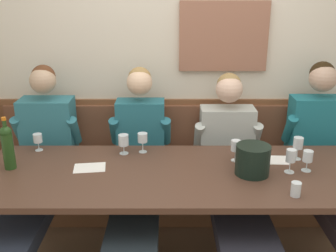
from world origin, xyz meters
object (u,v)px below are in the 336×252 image
at_px(wine_glass_near_bucket, 292,157).
at_px(wine_glass_right_end, 124,141).
at_px(wine_bottle_green_tall, 9,146).
at_px(wine_glass_mid_right, 143,139).
at_px(ice_bucket, 253,160).
at_px(wine_glass_left_end, 299,144).
at_px(person_center_right_seat, 233,170).
at_px(wine_glass_center_rear, 237,147).
at_px(wine_glass_center_front, 309,157).
at_px(person_center_left_seat, 39,165).
at_px(wine_glass_by_bottle, 39,139).
at_px(water_tumbler_center, 297,189).
at_px(person_right_seat, 139,168).
at_px(wall_bench, 179,184).
at_px(dining_table, 183,181).
at_px(person_left_seat, 330,164).

xyz_separation_m(wine_glass_near_bucket, wine_glass_right_end, (-1.12, 0.30, -0.01)).
bearing_deg(wine_bottle_green_tall, wine_glass_mid_right, 17.19).
height_order(ice_bucket, wine_glass_left_end, ice_bucket).
xyz_separation_m(person_center_right_seat, wine_glass_center_rear, (-0.01, -0.13, 0.24)).
bearing_deg(wine_glass_mid_right, wine_glass_center_front, -15.70).
distance_m(person_center_left_seat, person_center_right_seat, 1.46).
xyz_separation_m(person_center_right_seat, wine_bottle_green_tall, (-1.54, -0.25, 0.30)).
bearing_deg(wine_glass_center_rear, person_center_right_seat, 84.77).
bearing_deg(wine_glass_left_end, wine_bottle_green_tall, -175.78).
bearing_deg(wine_glass_center_rear, wine_glass_by_bottle, 172.72).
height_order(wine_glass_center_rear, wine_glass_near_bucket, wine_glass_near_bucket).
bearing_deg(person_center_left_seat, water_tumbler_center, -20.70).
bearing_deg(wine_bottle_green_tall, water_tumbler_center, -11.60).
bearing_deg(wine_glass_center_front, person_right_seat, 165.52).
height_order(person_center_left_seat, wine_bottle_green_tall, person_center_left_seat).
distance_m(wall_bench, wine_glass_center_front, 1.21).
bearing_deg(water_tumbler_center, wine_glass_mid_right, 145.46).
xyz_separation_m(person_right_seat, wine_glass_center_front, (1.14, -0.29, 0.22)).
bearing_deg(wall_bench, person_center_right_seat, -44.84).
height_order(wine_glass_center_rear, wine_glass_right_end, wine_glass_center_rear).
relative_size(wine_glass_by_bottle, wine_glass_center_front, 0.91).
xyz_separation_m(person_right_seat, wine_glass_near_bucket, (1.02, -0.32, 0.23)).
bearing_deg(person_center_right_seat, wine_glass_mid_right, 178.24).
bearing_deg(dining_table, wall_bench, 90.00).
bearing_deg(wine_glass_center_rear, wall_bench, 126.05).
distance_m(person_right_seat, wine_glass_near_bucket, 1.09).
distance_m(wine_glass_near_bucket, wine_glass_center_front, 0.12).
distance_m(person_center_right_seat, person_left_seat, 0.73).
xyz_separation_m(person_right_seat, water_tumbler_center, (0.97, -0.63, 0.16)).
height_order(person_center_left_seat, wine_glass_near_bucket, person_center_left_seat).
bearing_deg(water_tumbler_center, wine_glass_center_front, 62.48).
bearing_deg(person_center_left_seat, wine_glass_right_end, -3.37).
xyz_separation_m(person_right_seat, wine_glass_left_end, (1.13, -0.11, 0.23)).
bearing_deg(water_tumbler_center, wine_glass_by_bottle, 158.51).
height_order(person_center_left_seat, wine_glass_center_rear, person_center_left_seat).
xyz_separation_m(person_center_left_seat, wine_glass_right_end, (0.66, -0.04, 0.21)).
relative_size(dining_table, water_tumbler_center, 30.86).
distance_m(person_left_seat, ice_bucket, 0.77).
relative_size(person_left_seat, wine_glass_left_end, 8.26).
distance_m(wine_glass_center_front, wine_glass_right_end, 1.27).
distance_m(wine_bottle_green_tall, wine_glass_mid_right, 0.92).
bearing_deg(wine_glass_center_rear, wine_glass_mid_right, 166.96).
relative_size(wine_glass_by_bottle, wine_glass_right_end, 0.89).
height_order(person_left_seat, wine_glass_by_bottle, person_left_seat).
bearing_deg(wine_glass_left_end, person_center_right_seat, 166.31).
height_order(wine_bottle_green_tall, wine_glass_mid_right, wine_bottle_green_tall).
height_order(wine_glass_mid_right, wine_glass_center_front, wine_glass_mid_right).
bearing_deg(wine_bottle_green_tall, wine_glass_right_end, 18.13).
xyz_separation_m(person_right_seat, person_left_seat, (1.43, 0.02, 0.02)).
bearing_deg(water_tumbler_center, wine_glass_near_bucket, 80.17).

